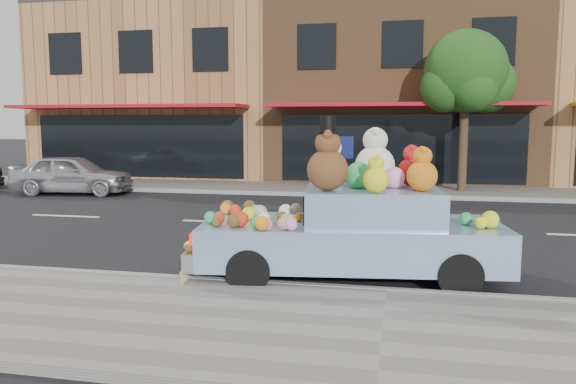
# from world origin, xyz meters

# --- Properties ---
(ground) EXTENTS (120.00, 120.00, 0.00)m
(ground) POSITION_xyz_m (0.00, 0.00, 0.00)
(ground) COLOR black
(ground) RESTS_ON ground
(near_sidewalk) EXTENTS (60.00, 3.00, 0.12)m
(near_sidewalk) POSITION_xyz_m (0.00, -6.50, 0.06)
(near_sidewalk) COLOR gray
(near_sidewalk) RESTS_ON ground
(far_sidewalk) EXTENTS (60.00, 3.00, 0.12)m
(far_sidewalk) POSITION_xyz_m (0.00, 6.50, 0.06)
(far_sidewalk) COLOR gray
(far_sidewalk) RESTS_ON ground
(near_kerb) EXTENTS (60.00, 0.12, 0.13)m
(near_kerb) POSITION_xyz_m (0.00, -5.00, 0.07)
(near_kerb) COLOR gray
(near_kerb) RESTS_ON ground
(far_kerb) EXTENTS (60.00, 0.12, 0.13)m
(far_kerb) POSITION_xyz_m (0.00, 5.00, 0.07)
(far_kerb) COLOR gray
(far_kerb) RESTS_ON ground
(storefront_left) EXTENTS (10.00, 9.80, 7.30)m
(storefront_left) POSITION_xyz_m (-10.00, 11.97, 3.64)
(storefront_left) COLOR #AC7848
(storefront_left) RESTS_ON ground
(storefront_mid) EXTENTS (10.00, 9.80, 7.30)m
(storefront_mid) POSITION_xyz_m (0.00, 11.97, 3.64)
(storefront_mid) COLOR brown
(storefront_mid) RESTS_ON ground
(street_tree) EXTENTS (3.00, 2.70, 5.22)m
(street_tree) POSITION_xyz_m (2.03, 6.55, 3.69)
(street_tree) COLOR #38281C
(street_tree) RESTS_ON ground
(car_silver) EXTENTS (3.95, 1.97, 1.29)m
(car_silver) POSITION_xyz_m (-10.32, 3.94, 0.65)
(car_silver) COLOR #B9B8BD
(car_silver) RESTS_ON ground
(art_car) EXTENTS (4.66, 2.28, 2.39)m
(art_car) POSITION_xyz_m (-0.54, -4.19, 0.81)
(art_car) COLOR black
(art_car) RESTS_ON ground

